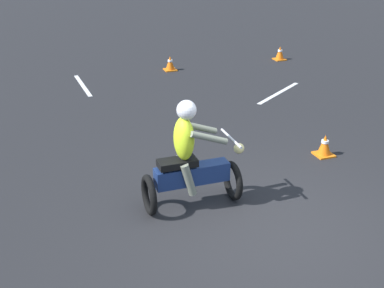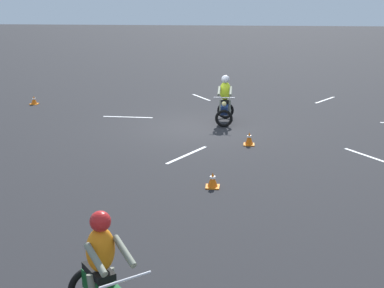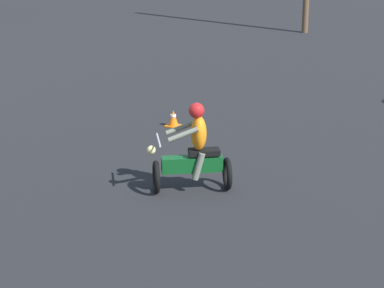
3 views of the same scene
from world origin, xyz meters
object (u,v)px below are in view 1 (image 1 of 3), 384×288
object	(u,v)px
motorcycle_rider_foreground	(190,162)
traffic_cone_far_center	(325,146)
traffic_cone_near_left	(170,63)
traffic_cone_far_left	(280,53)

from	to	relation	value
motorcycle_rider_foreground	traffic_cone_far_center	xyz separation A→B (m)	(-0.83, 2.84, -0.54)
traffic_cone_near_left	motorcycle_rider_foreground	bearing A→B (deg)	-15.56
traffic_cone_near_left	traffic_cone_far_center	bearing A→B (deg)	8.68
traffic_cone_near_left	traffic_cone_far_left	size ratio (longest dim) A/B	0.99
traffic_cone_near_left	traffic_cone_far_center	xyz separation A→B (m)	(6.04, 0.92, 0.00)
traffic_cone_far_left	traffic_cone_near_left	bearing A→B (deg)	-91.06
motorcycle_rider_foreground	traffic_cone_near_left	size ratio (longest dim) A/B	4.26
motorcycle_rider_foreground	traffic_cone_far_left	world-z (taller)	motorcycle_rider_foreground
motorcycle_rider_foreground	traffic_cone_near_left	world-z (taller)	motorcycle_rider_foreground
traffic_cone_near_left	traffic_cone_far_center	size ratio (longest dim) A/B	0.99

